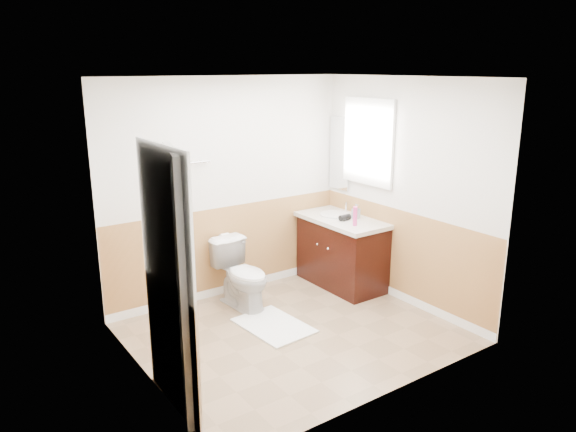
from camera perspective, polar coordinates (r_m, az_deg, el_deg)
floor at (r=5.65m, az=0.64°, el=-12.04°), size 3.00×3.00×0.00m
ceiling at (r=5.02m, az=0.72°, el=14.23°), size 3.00×3.00×0.00m
wall_back at (r=6.26m, az=-6.28°, el=2.83°), size 3.00×0.00×3.00m
wall_front at (r=4.25m, az=10.96°, el=-3.43°), size 3.00×0.00×3.00m
wall_left at (r=4.52m, az=-14.98°, el=-2.54°), size 0.00×3.00×3.00m
wall_right at (r=6.16m, az=12.10°, el=2.37°), size 0.00×3.00×3.00m
wainscot_back at (r=6.46m, az=-6.03°, el=-3.70°), size 3.00×0.00×3.00m
wainscot_front at (r=4.55m, az=10.37°, el=-12.38°), size 3.00×0.00×3.00m
wainscot_left at (r=4.80m, az=-14.22°, el=-11.07°), size 0.00×2.60×2.60m
wainscot_right at (r=6.36m, az=11.65°, el=-4.24°), size 0.00×2.60×2.60m
toilet at (r=6.10m, az=-4.76°, el=-6.10°), size 0.47×0.76×0.75m
bath_mat at (r=5.76m, az=-1.50°, el=-11.34°), size 0.61×0.84×0.02m
vanity_cabinet at (r=6.69m, az=5.63°, el=-3.92°), size 0.55×1.10×0.80m
vanity_knob_left at (r=6.38m, az=4.19°, el=-3.41°), size 0.03×0.03×0.03m
vanity_knob_right at (r=6.53m, az=3.08°, el=-2.95°), size 0.03×0.03×0.03m
countertop at (r=6.55m, az=5.66°, el=-0.43°), size 0.60×1.15×0.05m
sink_basin at (r=6.66m, az=4.89°, el=0.16°), size 0.36×0.36×0.02m
faucet at (r=6.76m, az=6.08°, el=0.88°), size 0.02×0.02×0.14m
lotion_bottle at (r=6.23m, az=6.99°, el=-0.02°), size 0.05×0.05×0.22m
soap_dispenser at (r=6.54m, az=7.08°, el=0.50°), size 0.09×0.09×0.17m
hair_dryer_body at (r=6.45m, az=5.93°, el=-0.15°), size 0.14×0.07×0.07m
hair_dryer_handle at (r=6.42m, az=5.86°, el=-0.50°), size 0.03×0.03×0.07m
mirror_panel at (r=6.87m, az=5.38°, el=6.51°), size 0.02×0.35×0.90m
window_frame at (r=6.46m, az=8.34°, el=7.64°), size 0.04×0.80×1.00m
window_glass at (r=6.47m, az=8.44°, el=7.65°), size 0.01×0.70×0.90m
door at (r=4.24m, az=-11.35°, el=-6.84°), size 0.29×0.78×2.04m
door_frame at (r=4.21m, az=-12.31°, el=-6.92°), size 0.02×0.92×2.10m
door_knob at (r=4.57m, az=-12.31°, el=-6.18°), size 0.06×0.06×0.06m
towel_bar at (r=5.91m, az=-10.82°, el=5.35°), size 0.62×0.02×0.02m
tp_holder_bar at (r=6.30m, az=-6.61°, el=-2.30°), size 0.14×0.02×0.02m
tp_roll at (r=6.30m, az=-6.61°, el=-2.30°), size 0.10×0.11×0.11m
tp_sheet at (r=6.33m, az=-6.58°, el=-3.24°), size 0.10×0.01×0.16m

